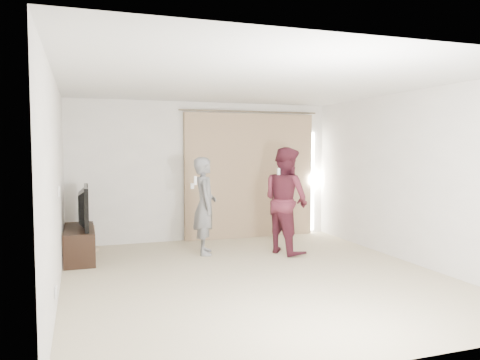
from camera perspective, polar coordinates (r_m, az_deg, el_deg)
name	(u,v)px	position (r m, az deg, el deg)	size (l,w,h in m)	color
floor	(256,276)	(6.49, 1.93, -11.67)	(5.50, 5.50, 0.00)	#BFB28F
wall_back	(204,171)	(8.88, -4.37, 1.08)	(5.00, 0.04, 2.60)	silver
wall_left	(56,186)	(5.86, -21.54, -0.70)	(0.04, 5.50, 2.60)	silver
ceiling	(256,83)	(6.30, 1.99, 11.74)	(5.00, 5.50, 0.01)	silver
curtain	(251,176)	(9.09, 1.32, 0.55)	(2.80, 0.11, 2.46)	tan
tv_console	(79,244)	(7.78, -19.00, -7.35)	(0.45, 1.30, 0.50)	black
tv	(78,207)	(7.69, -19.09, -3.13)	(1.14, 0.15, 0.66)	black
scratching_post	(90,241)	(8.39, -17.84, -7.05)	(0.32, 0.32, 0.42)	tan
person_man	(205,206)	(7.68, -4.31, -3.14)	(0.48, 0.64, 1.59)	slate
person_woman	(286,200)	(7.77, 5.62, -2.48)	(0.89, 1.01, 1.75)	#4E1A26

